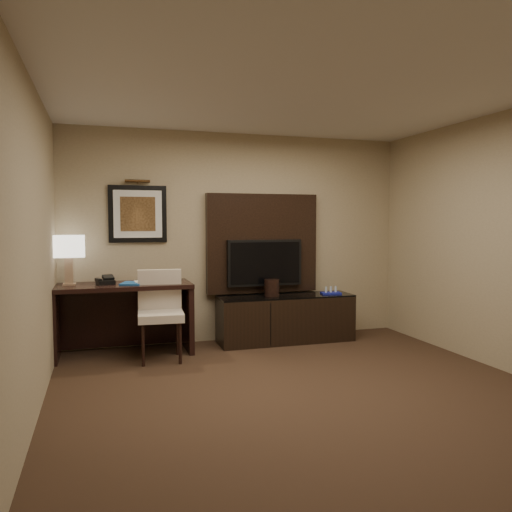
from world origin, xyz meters
name	(u,v)px	position (x,y,z in m)	size (l,w,h in m)	color
floor	(317,404)	(0.00, 0.00, -0.01)	(4.50, 5.00, 0.01)	#342217
ceiling	(320,82)	(0.00, 0.00, 2.70)	(4.50, 5.00, 0.01)	silver
wall_back	(239,237)	(0.00, 2.50, 1.35)	(4.50, 0.01, 2.70)	tan
wall_left	(26,251)	(-2.25, 0.00, 1.35)	(0.01, 5.00, 2.70)	tan
desk	(124,319)	(-1.50, 2.15, 0.42)	(1.56, 0.67, 0.83)	black
credenza	(286,319)	(0.53, 2.15, 0.30)	(1.76, 0.49, 0.61)	black
tv_wall_panel	(262,243)	(0.30, 2.44, 1.27)	(1.50, 0.12, 1.30)	black
tv	(265,263)	(0.30, 2.34, 1.02)	(1.00, 0.08, 0.60)	black
artwork	(138,214)	(-1.30, 2.48, 1.65)	(0.70, 0.04, 0.70)	black
picture_light	(137,181)	(-1.30, 2.44, 2.05)	(0.04, 0.04, 0.30)	#432B15
desk_chair	(161,315)	(-1.12, 1.75, 0.52)	(0.49, 0.57, 1.03)	beige
table_lamp	(69,259)	(-2.10, 2.20, 1.13)	(0.36, 0.21, 0.59)	tan
desk_phone	(106,280)	(-1.70, 2.14, 0.88)	(0.18, 0.17, 0.09)	black
blue_folder	(132,283)	(-1.41, 2.09, 0.84)	(0.23, 0.30, 0.02)	#174E99
book	(134,274)	(-1.37, 2.16, 0.94)	(0.16, 0.02, 0.22)	#B4A38D
ice_bucket	(272,288)	(0.34, 2.16, 0.71)	(0.19, 0.19, 0.21)	black
minibar_tray	(331,290)	(1.14, 2.11, 0.65)	(0.25, 0.15, 0.09)	#1921A3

